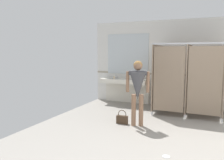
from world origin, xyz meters
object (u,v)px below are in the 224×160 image
at_px(person_standing, 138,85).
at_px(handbag, 122,119).
at_px(paper_cup, 114,78).
at_px(soap_dispenser, 141,76).

xyz_separation_m(person_standing, handbag, (-0.39, -0.00, -0.88)).
relative_size(person_standing, handbag, 4.51).
bearing_deg(person_standing, paper_cup, 126.37).
relative_size(person_standing, soap_dispenser, 7.67).
bearing_deg(handbag, person_standing, 0.19).
relative_size(handbag, paper_cup, 4.04).
relative_size(soap_dispenser, paper_cup, 2.37).
bearing_deg(person_standing, soap_dispenser, 104.86).
relative_size(person_standing, paper_cup, 18.20).
distance_m(person_standing, soap_dispenser, 2.38).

